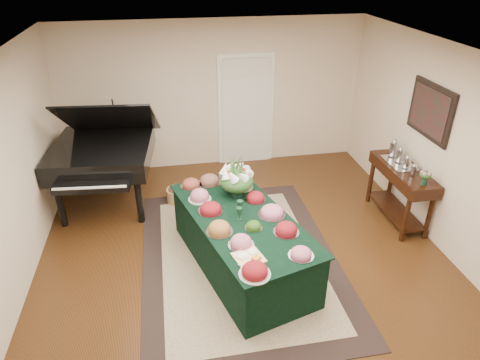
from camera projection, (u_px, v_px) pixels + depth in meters
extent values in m
plane|color=black|center=(244.00, 257.00, 5.86)|extent=(6.00, 6.00, 0.00)
cube|color=black|center=(239.00, 258.00, 5.84)|extent=(2.60, 3.63, 0.01)
cube|color=#C5B594|center=(239.00, 257.00, 5.84)|extent=(2.08, 3.11, 0.01)
cube|color=white|center=(246.00, 110.00, 8.02)|extent=(1.05, 0.04, 2.10)
cube|color=silver|center=(246.00, 113.00, 8.03)|extent=(0.90, 0.06, 2.00)
cube|color=black|center=(242.00, 242.00, 5.53)|extent=(1.63, 2.48, 0.76)
cube|color=black|center=(242.00, 218.00, 5.35)|extent=(1.70, 2.55, 0.02)
cylinder|color=#BAB9C2|center=(241.00, 245.00, 4.84)|extent=(0.30, 0.30, 0.01)
ellipsoid|color=#D56A89|center=(241.00, 241.00, 4.81)|extent=(0.25, 0.25, 0.09)
cylinder|color=#BAB9C2|center=(286.00, 232.00, 5.05)|extent=(0.31, 0.31, 0.01)
ellipsoid|color=maroon|center=(286.00, 228.00, 5.03)|extent=(0.26, 0.26, 0.09)
cylinder|color=#A5AEA5|center=(200.00, 199.00, 5.71)|extent=(0.31, 0.31, 0.01)
ellipsoid|color=#D56A89|center=(200.00, 195.00, 5.68)|extent=(0.25, 0.25, 0.11)
cylinder|color=#BAB9C2|center=(254.00, 228.00, 5.12)|extent=(0.22, 0.22, 0.01)
ellipsoid|color=#2E5B17|center=(254.00, 225.00, 5.11)|extent=(0.18, 0.18, 0.06)
cylinder|color=#BAB9C2|center=(191.00, 186.00, 6.02)|extent=(0.30, 0.30, 0.01)
ellipsoid|color=brown|center=(191.00, 183.00, 6.00)|extent=(0.25, 0.25, 0.08)
cylinder|color=#BAB9C2|center=(210.00, 183.00, 6.11)|extent=(0.33, 0.33, 0.01)
ellipsoid|color=brown|center=(209.00, 180.00, 6.08)|extent=(0.27, 0.27, 0.09)
cylinder|color=#BAB9C2|center=(301.00, 256.00, 4.67)|extent=(0.28, 0.28, 0.01)
ellipsoid|color=#D56A89|center=(301.00, 253.00, 4.65)|extent=(0.23, 0.23, 0.07)
cylinder|color=#A5AEA5|center=(255.00, 274.00, 4.40)|extent=(0.34, 0.34, 0.01)
ellipsoid|color=maroon|center=(255.00, 270.00, 4.38)|extent=(0.28, 0.28, 0.10)
cylinder|color=#BAB9C2|center=(229.00, 176.00, 6.28)|extent=(0.31, 0.31, 0.01)
ellipsoid|color=gold|center=(229.00, 173.00, 6.26)|extent=(0.25, 0.25, 0.09)
cylinder|color=#BAB9C2|center=(272.00, 214.00, 5.38)|extent=(0.35, 0.35, 0.01)
ellipsoid|color=#D56A89|center=(272.00, 211.00, 5.36)|extent=(0.29, 0.29, 0.09)
cylinder|color=#BAB9C2|center=(219.00, 231.00, 5.06)|extent=(0.33, 0.33, 0.01)
ellipsoid|color=#A4692F|center=(219.00, 228.00, 5.04)|extent=(0.27, 0.27, 0.10)
cylinder|color=#BAB9C2|center=(242.00, 187.00, 5.98)|extent=(0.32, 0.32, 0.01)
ellipsoid|color=#F5EB99|center=(242.00, 183.00, 5.95)|extent=(0.27, 0.27, 0.12)
cylinder|color=#BAB9C2|center=(211.00, 211.00, 5.45)|extent=(0.33, 0.33, 0.01)
ellipsoid|color=maroon|center=(211.00, 208.00, 5.43)|extent=(0.27, 0.27, 0.08)
cylinder|color=#BAB9C2|center=(256.00, 200.00, 5.70)|extent=(0.29, 0.29, 0.01)
ellipsoid|color=maroon|center=(256.00, 197.00, 5.68)|extent=(0.24, 0.24, 0.08)
cube|color=tan|center=(249.00, 258.00, 4.63)|extent=(0.37, 0.37, 0.02)
ellipsoid|color=white|center=(242.00, 254.00, 4.61)|extent=(0.14, 0.14, 0.08)
ellipsoid|color=white|center=(253.00, 249.00, 4.69)|extent=(0.12, 0.12, 0.07)
cube|color=orange|center=(256.00, 258.00, 4.57)|extent=(0.11, 0.11, 0.05)
cylinder|color=#13301E|center=(237.00, 189.00, 5.78)|extent=(0.18, 0.18, 0.18)
ellipsoid|color=#2A5722|center=(237.00, 181.00, 5.72)|extent=(0.45, 0.45, 0.29)
cylinder|color=black|center=(60.00, 205.00, 6.36)|extent=(0.10, 0.10, 0.74)
cylinder|color=black|center=(139.00, 201.00, 6.45)|extent=(0.10, 0.10, 0.74)
cylinder|color=black|center=(115.00, 164.00, 7.56)|extent=(0.10, 0.10, 0.74)
cube|color=black|center=(103.00, 153.00, 6.70)|extent=(1.62, 1.71, 0.32)
cube|color=black|center=(92.00, 187.00, 5.97)|extent=(1.07, 0.32, 0.10)
cube|color=black|center=(110.00, 119.00, 6.60)|extent=(1.52, 1.27, 0.81)
cylinder|color=#A37441|center=(178.00, 195.00, 7.10)|extent=(0.37, 0.37, 0.23)
cylinder|color=black|center=(405.00, 220.00, 6.03)|extent=(0.07, 0.07, 0.71)
cylinder|color=black|center=(429.00, 218.00, 6.08)|extent=(0.07, 0.07, 0.71)
cylinder|color=black|center=(371.00, 182.00, 6.99)|extent=(0.07, 0.07, 0.71)
cylinder|color=black|center=(391.00, 181.00, 7.04)|extent=(0.07, 0.07, 0.71)
cube|color=black|center=(403.00, 173.00, 6.32)|extent=(0.45, 1.31, 0.18)
cube|color=black|center=(395.00, 210.00, 6.63)|extent=(0.38, 1.16, 0.03)
cube|color=#BAB9C2|center=(399.00, 163.00, 6.40)|extent=(0.34, 0.58, 0.02)
cylinder|color=#13301E|center=(424.00, 181.00, 5.81)|extent=(0.08, 0.08, 0.11)
ellipsoid|color=#CA828E|center=(426.00, 174.00, 5.76)|extent=(0.17, 0.17, 0.11)
cube|color=black|center=(431.00, 111.00, 5.90)|extent=(0.04, 0.95, 0.75)
cube|color=#46121F|center=(429.00, 111.00, 5.90)|extent=(0.01, 0.82, 0.62)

